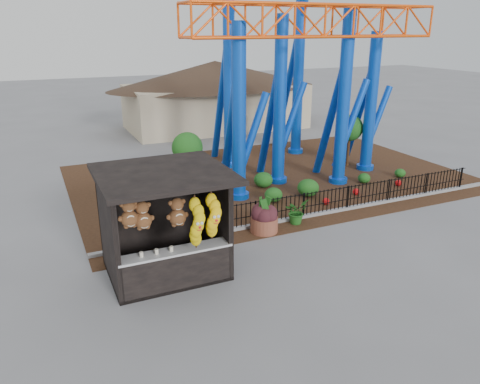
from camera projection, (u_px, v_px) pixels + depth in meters
name	position (u px, v px, depth m)	size (l,w,h in m)	color
ground	(276.00, 269.00, 13.87)	(120.00, 120.00, 0.00)	slate
mulch_bed	(270.00, 177.00, 22.29)	(18.00, 12.00, 0.02)	#331E11
curb	(330.00, 212.00, 17.98)	(18.00, 0.18, 0.12)	gray
prize_booth	(166.00, 227.00, 12.97)	(3.50, 3.40, 3.12)	black
picket_fence	(350.00, 198.00, 18.18)	(12.20, 0.06, 1.00)	black
roller_coaster	(292.00, 35.00, 20.78)	(11.00, 6.37, 10.82)	blue
terracotta_planter	(264.00, 224.00, 16.27)	(0.96, 0.96, 0.55)	brown
planter_foliage	(264.00, 209.00, 16.07)	(0.70, 0.70, 0.64)	#36151A
potted_plant	(296.00, 211.00, 16.92)	(0.83, 0.72, 0.92)	#1A5519
landscaping	(302.00, 185.00, 20.15)	(8.79, 3.58, 0.73)	#1B4F17
pavilion	(215.00, 84.00, 32.36)	(15.00, 15.00, 4.80)	#BFAD8C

